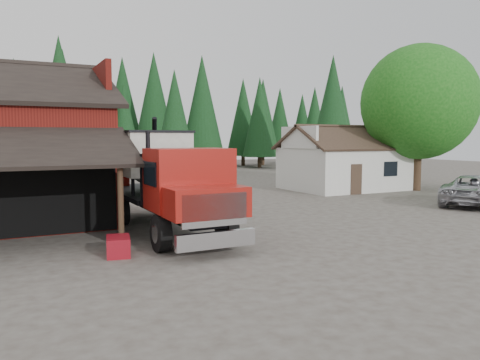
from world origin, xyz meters
name	(u,v)px	position (x,y,z in m)	size (l,w,h in m)	color
ground	(293,241)	(0.00, 0.00, 0.00)	(120.00, 120.00, 0.00)	#4A433A
farmhouse	(345,166)	(13.00, 13.00, 1.67)	(8.60, 6.42, 4.65)	silver
deciduous_tree	(419,106)	(17.01, 9.97, 5.91)	(8.00, 8.00, 10.20)	#382619
conifer_backdrop	(92,171)	(0.00, 42.00, 0.00)	(76.00, 16.00, 16.00)	#113311
near_pine_b	(175,116)	(6.00, 30.00, 5.89)	(3.96, 3.96, 10.40)	#382619
near_pine_c	(333,108)	(22.00, 26.00, 6.89)	(4.84, 4.84, 12.40)	#382619
near_pine_d	(60,99)	(-4.00, 34.00, 7.39)	(5.28, 5.28, 13.40)	#382619
feed_truck	(163,177)	(-3.49, 4.03, 2.16)	(3.05, 10.22, 4.61)	black
silver_car	(476,190)	(14.00, 3.14, 0.84)	(2.78, 6.02, 1.67)	#B3B4BB
equip_box	(118,246)	(-6.00, 0.78, 0.30)	(0.70, 1.10, 0.60)	maroon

